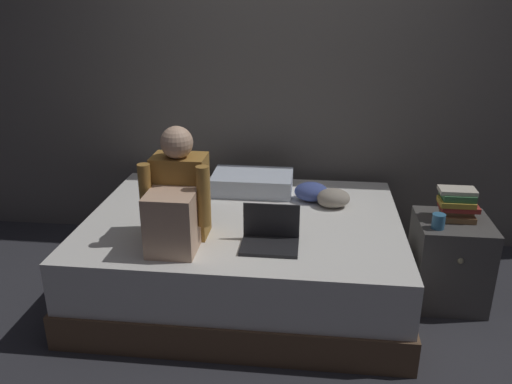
% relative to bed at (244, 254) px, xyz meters
% --- Properties ---
extents(ground_plane, '(8.00, 8.00, 0.00)m').
position_rel_bed_xyz_m(ground_plane, '(0.20, -0.30, -0.26)').
color(ground_plane, '#2D2D33').
extents(wall_back, '(5.60, 0.10, 2.70)m').
position_rel_bed_xyz_m(wall_back, '(0.20, 0.90, 1.09)').
color(wall_back, '#605B56').
rests_on(wall_back, ground_plane).
extents(bed, '(2.00, 1.50, 0.53)m').
position_rel_bed_xyz_m(bed, '(0.00, 0.00, 0.00)').
color(bed, brown).
rests_on(bed, ground_plane).
extents(nightstand, '(0.44, 0.46, 0.56)m').
position_rel_bed_xyz_m(nightstand, '(1.30, 0.03, 0.02)').
color(nightstand, '#474442').
rests_on(nightstand, ground_plane).
extents(person_sitting, '(0.39, 0.44, 0.66)m').
position_rel_bed_xyz_m(person_sitting, '(-0.32, -0.37, 0.52)').
color(person_sitting, olive).
rests_on(person_sitting, bed).
extents(laptop, '(0.32, 0.23, 0.22)m').
position_rel_bed_xyz_m(laptop, '(0.20, -0.36, 0.33)').
color(laptop, black).
rests_on(laptop, bed).
extents(pillow, '(0.56, 0.36, 0.13)m').
position_rel_bed_xyz_m(pillow, '(0.00, 0.45, 0.34)').
color(pillow, silver).
rests_on(pillow, bed).
extents(book_stack, '(0.24, 0.18, 0.19)m').
position_rel_bed_xyz_m(book_stack, '(1.31, 0.06, 0.39)').
color(book_stack, brown).
rests_on(book_stack, nightstand).
extents(mug, '(0.08, 0.08, 0.09)m').
position_rel_bed_xyz_m(mug, '(1.17, -0.09, 0.34)').
color(mug, teal).
rests_on(mug, nightstand).
extents(clothes_pile, '(0.37, 0.28, 0.13)m').
position_rel_bed_xyz_m(clothes_pile, '(0.50, 0.27, 0.33)').
color(clothes_pile, gray).
rests_on(clothes_pile, bed).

